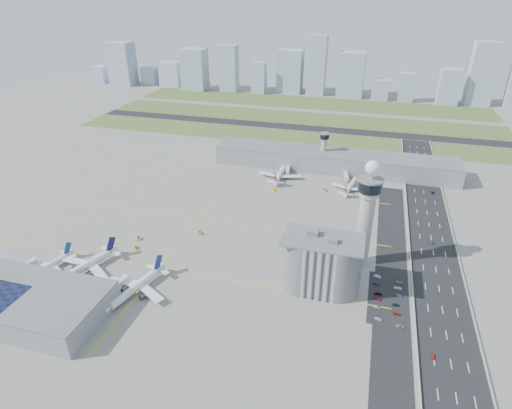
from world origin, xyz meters
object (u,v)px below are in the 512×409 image
(admin_building, at_px, (321,264))
(car_lot_7, at_px, (397,314))
(tug_0, at_px, (85,263))
(car_lot_10, at_px, (398,288))
(airplane_far_b, at_px, (351,184))
(car_lot_11, at_px, (399,283))
(jet_bridge_far_0, at_px, (288,168))
(car_hw_0, at_px, (433,357))
(car_lot_0, at_px, (378,319))
(car_hw_2, at_px, (433,193))
(car_lot_2, at_px, (378,299))
(car_hw_1, at_px, (432,243))
(tug_4, at_px, (275,190))
(jet_bridge_far_1, at_px, (345,174))
(airplane_near_a, at_px, (45,265))
(car_lot_8, at_px, (396,305))
(car_lot_9, at_px, (399,296))
(jet_bridge_near_2, at_px, (110,293))
(airplane_near_c, at_px, (134,284))
(tug_1, at_px, (136,248))
(car_lot_3, at_px, (378,294))
(tug_5, at_px, (324,190))
(tug_2, at_px, (138,238))
(secondary_tower, at_px, (324,147))
(car_lot_6, at_px, (400,326))
(control_tower, at_px, (367,210))
(jet_bridge_near_0, at_px, (15,275))
(car_hw_4, at_px, (412,163))
(jet_bridge_near_1, at_px, (61,284))
(car_lot_1, at_px, (377,307))
(airplane_far_a, at_px, (280,171))
(car_lot_4, at_px, (376,283))
(car_lot_5, at_px, (377,276))
(tug_3, at_px, (200,233))

(admin_building, relative_size, car_lot_7, 11.23)
(tug_0, height_order, car_lot_10, tug_0)
(airplane_far_b, height_order, car_lot_11, airplane_far_b)
(jet_bridge_far_0, xyz_separation_m, car_hw_0, (105.71, -190.14, -2.28))
(car_lot_0, xyz_separation_m, car_hw_2, (37.80, 159.23, 0.02))
(car_lot_2, bearing_deg, car_hw_0, -141.38)
(car_hw_1, bearing_deg, tug_4, 164.42)
(car_hw_1, bearing_deg, jet_bridge_far_1, 132.03)
(airplane_near_a, xyz_separation_m, car_lot_8, (193.07, 24.34, -4.64))
(car_lot_9, xyz_separation_m, car_lot_11, (0.31, 11.34, -0.02))
(jet_bridge_near_2, bearing_deg, airplane_near_c, -49.05)
(tug_1, relative_size, car_lot_3, 0.67)
(tug_5, bearing_deg, tug_0, -136.69)
(airplane_far_b, relative_size, car_lot_0, 9.68)
(airplane_near_a, height_order, tug_2, airplane_near_a)
(secondary_tower, height_order, jet_bridge_near_2, secondary_tower)
(car_lot_6, xyz_separation_m, car_lot_8, (-1.77, 15.40, 0.01))
(control_tower, xyz_separation_m, tug_1, (-135.91, -23.30, -34.24))
(jet_bridge_near_0, xyz_separation_m, car_hw_4, (221.90, 241.18, -2.22))
(jet_bridge_near_1, xyz_separation_m, car_lot_8, (175.17, 34.11, -2.23))
(car_hw_1, relative_size, car_hw_2, 0.76)
(car_lot_1, bearing_deg, car_hw_0, -135.82)
(airplane_far_a, bearing_deg, car_hw_1, -124.22)
(jet_bridge_far_1, relative_size, tug_5, 3.85)
(airplane_near_a, height_order, car_lot_9, airplane_near_a)
(car_lot_4, height_order, car_hw_4, car_lot_4)
(airplane_far_a, height_order, car_lot_4, airplane_far_a)
(airplane_far_b, height_order, tug_1, airplane_far_b)
(control_tower, height_order, jet_bridge_far_0, control_tower)
(car_lot_8, bearing_deg, tug_5, 16.51)
(car_lot_7, xyz_separation_m, car_lot_11, (1.73, 26.13, 0.07))
(jet_bridge_near_2, xyz_separation_m, car_lot_9, (146.86, 42.19, -2.22))
(admin_building, relative_size, car_lot_1, 11.01)
(tug_5, bearing_deg, airplane_far_a, 152.10)
(car_lot_4, xyz_separation_m, car_lot_5, (0.36, 6.74, 0.00))
(car_lot_4, bearing_deg, car_lot_10, -90.87)
(car_lot_4, bearing_deg, tug_2, 91.34)
(jet_bridge_far_1, distance_m, tug_3, 146.76)
(airplane_far_a, relative_size, jet_bridge_near_0, 3.09)
(car_hw_4, bearing_deg, car_lot_6, -90.77)
(tug_1, bearing_deg, car_hw_2, 48.48)
(tug_2, height_order, tug_4, tug_2)
(jet_bridge_far_0, relative_size, tug_0, 5.01)
(jet_bridge_far_0, distance_m, car_lot_0, 190.59)
(control_tower, distance_m, car_hw_4, 179.42)
(airplane_far_b, xyz_separation_m, car_lot_8, (34.07, -135.36, -4.38))
(car_lot_8, height_order, car_hw_0, car_lot_8)
(airplane_far_b, relative_size, car_lot_6, 8.20)
(jet_bridge_near_2, height_order, tug_4, jet_bridge_near_2)
(jet_bridge_near_2, bearing_deg, airplane_near_a, 88.47)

